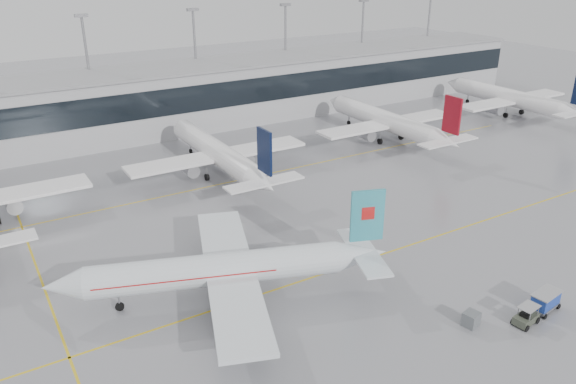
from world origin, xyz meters
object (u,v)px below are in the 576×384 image
baggage_tug (526,318)px  gse_unit (471,319)px  baggage_cart (546,300)px  air_canada_jet (228,269)px

baggage_tug → gse_unit: size_ratio=2.80×
gse_unit → baggage_cart: bearing=-26.1°
air_canada_jet → baggage_tug: 29.64m
baggage_tug → baggage_cart: 3.64m
air_canada_jet → baggage_cart: (26.26, -18.34, -2.24)m
gse_unit → baggage_tug: bearing=-40.7°
gse_unit → air_canada_jet: bearing=125.5°
baggage_cart → gse_unit: size_ratio=2.49×
air_canada_jet → baggage_tug: size_ratio=8.49×
air_canada_jet → baggage_cart: bearing=164.3°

